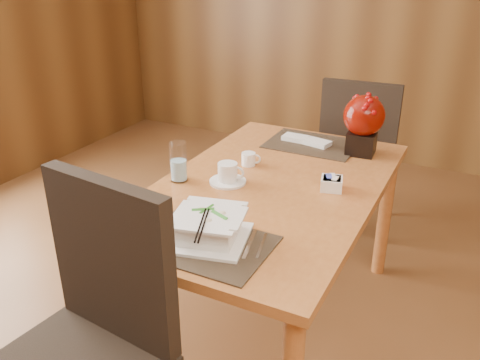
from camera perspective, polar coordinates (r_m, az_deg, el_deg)
The scene contains 13 objects.
dining_table at distance 2.23m, azimuth 3.23°, elevation -2.75°, with size 0.90×1.50×0.75m.
placemat_near at distance 1.76m, azimuth -4.01°, elevation -7.20°, with size 0.45×0.33×0.01m, color black.
placemat_far at distance 2.67m, azimuth 8.07°, elevation 4.03°, with size 0.45×0.33×0.01m, color black.
soup_setting at distance 1.76m, azimuth -3.46°, elevation -5.37°, with size 0.31×0.31×0.11m.
coffee_cup at distance 2.19m, azimuth -1.40°, elevation 0.64°, with size 0.16×0.16×0.09m.
water_glass at distance 2.21m, azimuth -6.93°, elevation 2.05°, with size 0.08×0.08×0.18m, color silver.
creamer_jug at distance 2.37m, azimuth 0.96°, elevation 2.37°, with size 0.08×0.08×0.06m, color white, non-canonical shape.
sugar_caddy at distance 2.17m, azimuth 10.25°, elevation -0.40°, with size 0.09×0.09×0.05m, color white.
berry_decor at distance 2.54m, azimuth 13.71°, elevation 6.44°, with size 0.20×0.20×0.29m.
napkins_far at distance 2.67m, azimuth 7.62°, elevation 4.41°, with size 0.26×0.09×0.02m, color white, non-canonical shape.
bread_plate at distance 1.87m, azimuth -13.35°, elevation -5.64°, with size 0.14×0.14×0.01m, color white.
near_chair at distance 1.68m, azimuth -16.86°, elevation -16.36°, with size 0.55×0.56×1.08m.
far_chair at distance 3.20m, azimuth 13.26°, elevation 3.50°, with size 0.49×0.50×1.00m.
Camera 1 is at (0.78, -1.23, 1.68)m, focal length 38.00 mm.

